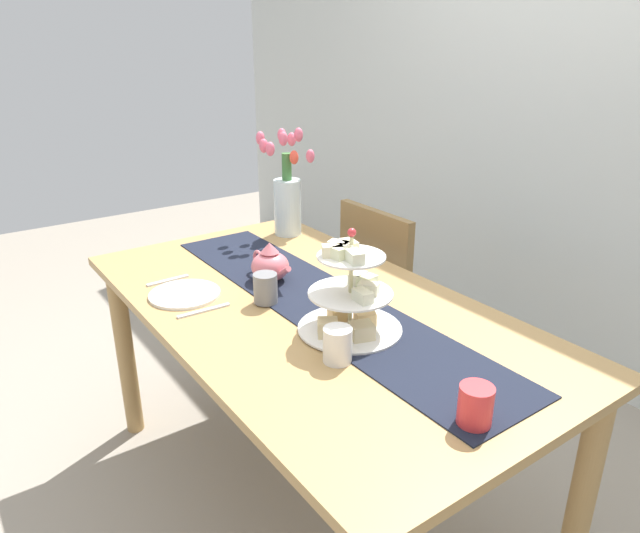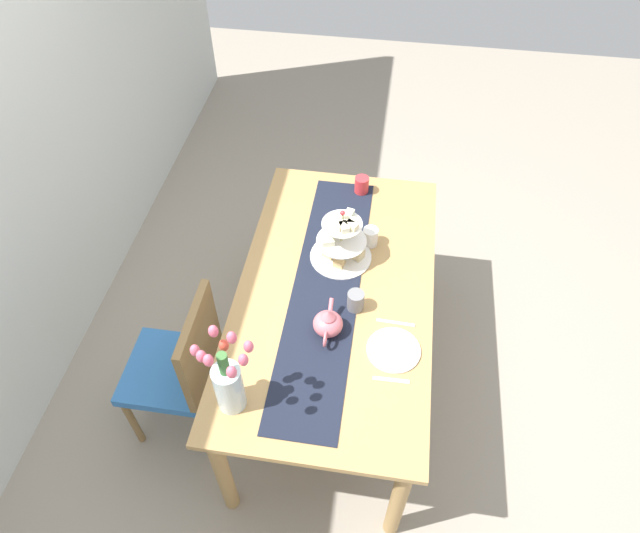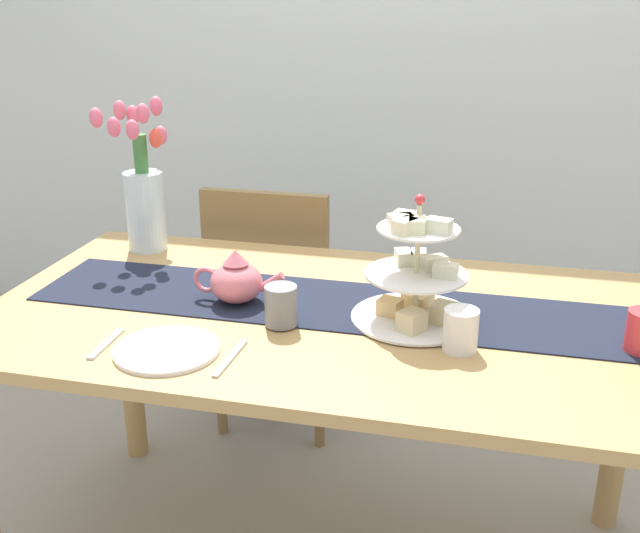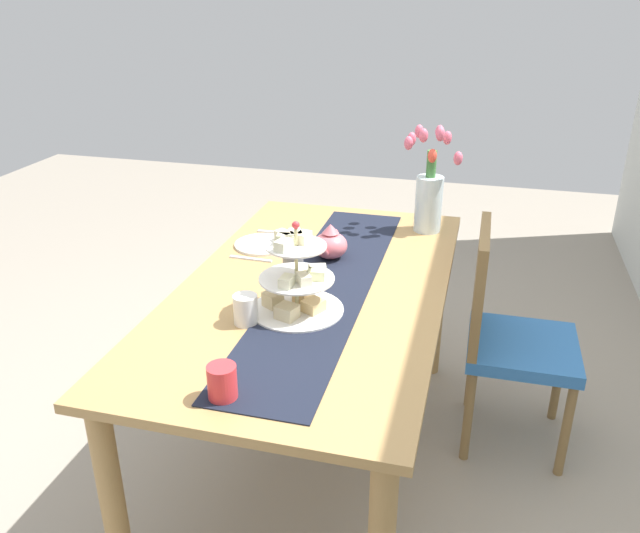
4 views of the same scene
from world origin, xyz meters
name	(u,v)px [view 2 (image 2 of 4)]	position (x,y,z in m)	size (l,w,h in m)	color
ground_plane	(332,376)	(0.00, 0.00, 0.00)	(8.00, 8.00, 0.00)	gray
dining_table	(335,304)	(0.00, 0.00, 0.67)	(1.67, 0.91, 0.78)	tan
chair_left	(182,365)	(-0.35, 0.68, 0.50)	(0.42, 0.42, 0.91)	olive
table_runner	(326,288)	(0.00, 0.04, 0.78)	(1.52, 0.31, 0.00)	black
tiered_cake_stand	(342,242)	(0.21, 0.00, 0.88)	(0.30, 0.30, 0.30)	beige
teapot	(328,323)	(-0.24, 0.00, 0.84)	(0.24, 0.13, 0.14)	#D66B75
tulip_vase	(228,381)	(-0.63, 0.32, 0.95)	(0.17, 0.23, 0.45)	silver
dinner_plate_left	(394,350)	(-0.29, -0.29, 0.78)	(0.23, 0.23, 0.01)	white
fork_left	(391,380)	(-0.44, -0.29, 0.78)	(0.02, 0.15, 0.01)	silver
knife_left	(396,323)	(-0.15, -0.29, 0.78)	(0.01, 0.17, 0.01)	silver
mug_grey	(356,301)	(-0.09, -0.10, 0.83)	(0.08, 0.08, 0.10)	slate
mug_white_text	(370,237)	(0.32, -0.13, 0.83)	(0.08, 0.08, 0.10)	white
mug_orange	(362,185)	(0.70, -0.05, 0.83)	(0.08, 0.08, 0.10)	red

